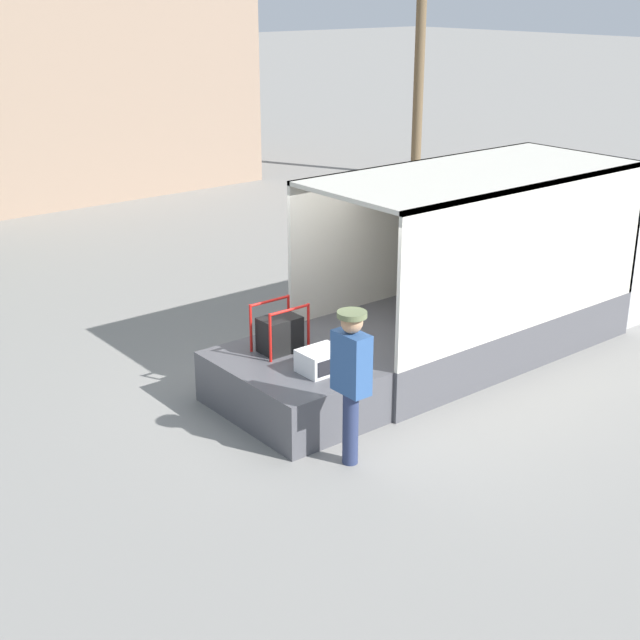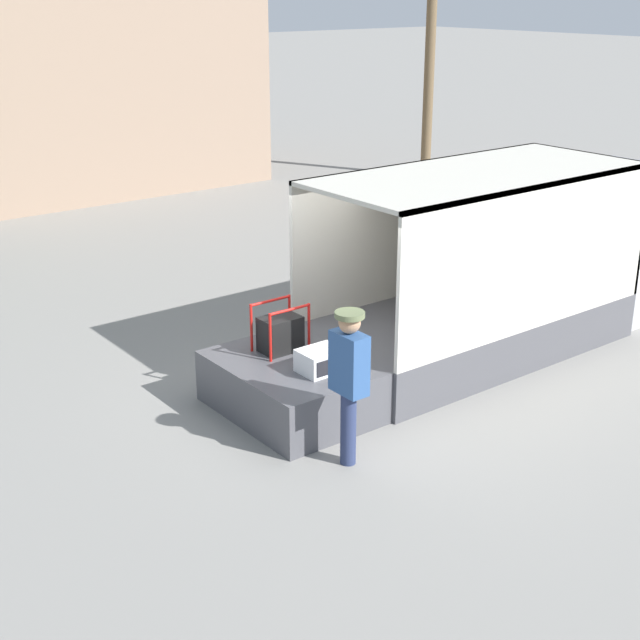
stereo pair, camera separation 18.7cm
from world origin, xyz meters
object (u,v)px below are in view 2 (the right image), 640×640
object	(u,v)px
portable_generator	(281,333)
microwave	(321,361)
box_truck	(552,270)
worker_person	(349,371)

from	to	relation	value
portable_generator	microwave	bearing A→B (deg)	-90.55
box_truck	microwave	bearing A→B (deg)	-174.77
microwave	portable_generator	bearing A→B (deg)	89.45
box_truck	worker_person	xyz separation A→B (m)	(-5.31, -1.46, 0.22)
box_truck	microwave	size ratio (longest dim) A/B	13.44
microwave	portable_generator	xyz separation A→B (m)	(0.01, 0.84, 0.10)
box_truck	portable_generator	distance (m)	4.93
portable_generator	worker_person	xyz separation A→B (m)	(-0.40, -1.84, 0.22)
microwave	portable_generator	world-z (taller)	portable_generator
microwave	worker_person	distance (m)	1.12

